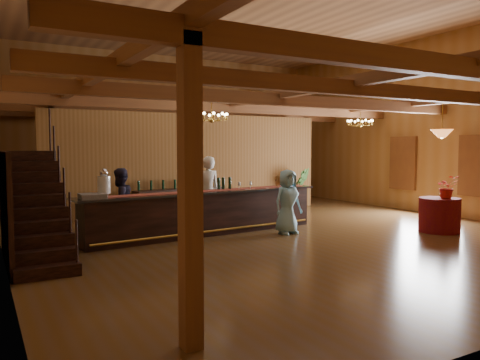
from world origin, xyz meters
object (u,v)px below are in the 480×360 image
bartender (207,192)px  guest (288,202)px  tasting_bar (206,212)px  floor_plant (299,188)px  pendant_lamp (442,134)px  chandelier_right (360,123)px  round_table (439,215)px  staff_second (120,202)px  raffle_drum (282,180)px  backbar_shelf (181,202)px  beverage_dispenser (104,183)px  chandelier_left (212,117)px

bartender → guest: 2.17m
tasting_bar → floor_plant: floor_plant is taller
pendant_lamp → chandelier_right: bearing=77.4°
round_table → staff_second: size_ratio=0.61×
guest → floor_plant: 4.74m
raffle_drum → bartender: bartender is taller
round_table → floor_plant: bearing=93.6°
raffle_drum → floor_plant: bearing=45.9°
backbar_shelf → round_table: same height
beverage_dispenser → pendant_lamp: pendant_lamp is taller
chandelier_left → guest: 2.83m
chandelier_left → guest: chandelier_left is taller
chandelier_left → beverage_dispenser: bearing=-165.8°
staff_second → floor_plant: staff_second is taller
chandelier_right → beverage_dispenser: bearing=-171.1°
round_table → bartender: size_ratio=0.52×
tasting_bar → chandelier_right: (5.92, 1.11, 2.32)m
bartender → staff_second: bartender is taller
backbar_shelf → raffle_drum: bearing=-69.1°
backbar_shelf → pendant_lamp: 7.41m
tasting_bar → chandelier_left: bearing=46.7°
backbar_shelf → pendant_lamp: size_ratio=3.31×
pendant_lamp → bartender: 5.94m
chandelier_left → bartender: (0.03, 0.33, -1.91)m
beverage_dispenser → floor_plant: beverage_dispenser is taller
backbar_shelf → chandelier_left: bearing=-103.9°
beverage_dispenser → backbar_shelf: bearing=46.8°
guest → chandelier_left: bearing=128.9°
tasting_bar → staff_second: staff_second is taller
raffle_drum → staff_second: bearing=171.7°
chandelier_right → backbar_shelf: bearing=160.3°
pendant_lamp → bartender: (-4.67, 3.37, -1.48)m
chandelier_left → staff_second: size_ratio=0.50×
raffle_drum → backbar_shelf: (-1.69, 2.85, -0.79)m
raffle_drum → staff_second: staff_second is taller
pendant_lamp → tasting_bar: bearing=153.9°
backbar_shelf → round_table: 7.14m
backbar_shelf → pendant_lamp: bearing=-60.5°
chandelier_left → floor_plant: (4.37, 2.23, -2.14)m
beverage_dispenser → chandelier_left: size_ratio=0.75×
floor_plant → beverage_dispenser: bearing=-157.8°
backbar_shelf → tasting_bar: bearing=-110.8°
round_table → chandelier_right: (0.81, 3.62, 2.43)m
chandelier_right → bartender: chandelier_right is taller
backbar_shelf → staff_second: bearing=-147.1°
backbar_shelf → staff_second: staff_second is taller
raffle_drum → staff_second: (-4.12, 0.60, -0.41)m
chandelier_right → pendant_lamp: same height
beverage_dispenser → staff_second: size_ratio=0.38×
round_table → chandelier_left: bearing=147.1°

